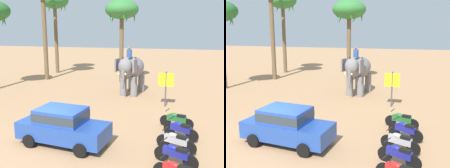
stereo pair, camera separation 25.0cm
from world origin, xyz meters
The scene contains 10 objects.
ground_plane centered at (0.00, 0.00, 0.00)m, with size 120.00×120.00×0.00m, color tan.
car_sedan_foreground centered at (0.72, -0.10, 0.93)m, with size 4.26×2.20×1.70m.
elephant_with_mahout centered at (1.95, 9.90, 1.99)m, with size 2.12×3.99×3.88m.
motorcycle_second_in_row centered at (5.72, -0.71, 0.46)m, with size 1.70×0.85×0.94m.
motorcycle_mid_row centered at (5.70, 0.51, 0.46)m, with size 1.71×0.82×0.94m.
motorcycle_fourth_in_row centered at (5.88, 1.92, 0.46)m, with size 1.65×0.94×0.94m.
motorcycle_far_in_row centered at (5.65, 3.31, 0.46)m, with size 1.77×0.66×0.94m.
palm_tree_behind_elephant centered at (-8.72, 18.09, 8.04)m, with size 3.20×3.20×9.26m.
palm_tree_far_back centered at (0.02, 14.59, 6.76)m, with size 3.20×3.20×7.88m.
signboard_yellow centered at (4.81, 7.12, 1.69)m, with size 1.00×0.10×2.40m.
Camera 2 is at (6.00, -10.18, 5.17)m, focal length 41.73 mm.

